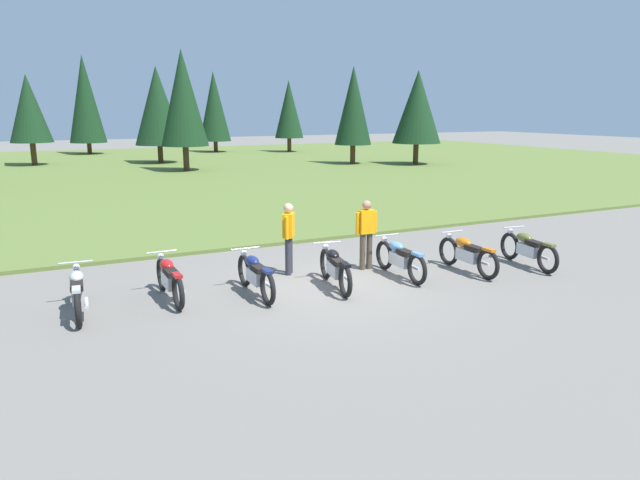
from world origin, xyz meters
name	(u,v)px	position (x,y,z in m)	size (l,w,h in m)	color
ground_plane	(332,286)	(0.00, 0.00, 0.00)	(140.00, 140.00, 0.00)	slate
grass_moorland	(140,171)	(0.00, 26.02, 0.05)	(80.00, 44.00, 0.10)	#5B7033
forest_treeline	(165,104)	(2.64, 30.21, 4.13)	(34.29, 24.21, 8.20)	#47331E
motorcycle_silver	(78,292)	(-5.08, 0.49, 0.44)	(0.62, 2.10, 0.88)	black
motorcycle_red	(169,278)	(-3.36, 0.62, 0.44)	(0.62, 2.10, 0.88)	black
motorcycle_navy	(255,274)	(-1.71, 0.14, 0.44)	(0.62, 2.10, 0.88)	black
motorcycle_black	(335,268)	(0.01, -0.11, 0.44)	(0.65, 2.09, 0.88)	black
motorcycle_sky_blue	(400,258)	(1.72, -0.04, 0.44)	(0.62, 2.10, 0.88)	black
motorcycle_orange	(467,254)	(3.37, -0.40, 0.44)	(0.62, 2.10, 0.88)	black
motorcycle_olive	(528,249)	(5.05, -0.64, 0.44)	(0.62, 2.10, 0.88)	black
rider_checking_bike	(289,234)	(-0.48, 1.27, 0.95)	(0.38, 0.47, 1.67)	#2D2D38
rider_near_row_end	(366,230)	(1.35, 0.85, 0.95)	(0.55, 0.24, 1.67)	#4C4233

